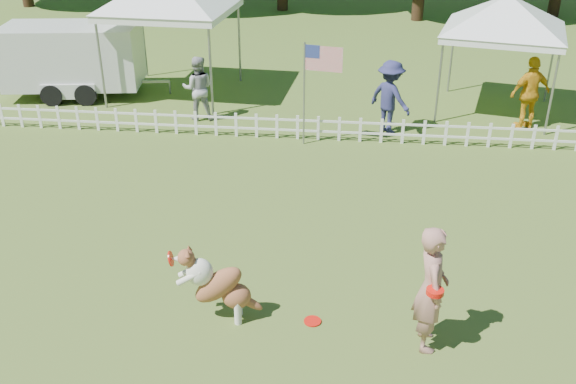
# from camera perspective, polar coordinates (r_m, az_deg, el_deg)

# --- Properties ---
(ground) EXTENTS (120.00, 120.00, 0.00)m
(ground) POSITION_cam_1_polar(r_m,az_deg,el_deg) (9.44, 1.13, -11.62)
(ground) COLOR #3E5E1D
(ground) RESTS_ON ground
(picket_fence) EXTENTS (22.00, 0.08, 0.60)m
(picket_fence) POSITION_cam_1_polar(r_m,az_deg,el_deg) (15.42, 3.64, 5.65)
(picket_fence) COLOR white
(picket_fence) RESTS_ON ground
(handler) EXTENTS (0.48, 0.69, 1.83)m
(handler) POSITION_cam_1_polar(r_m,az_deg,el_deg) (8.76, 12.61, -8.36)
(handler) COLOR #AE7568
(handler) RESTS_ON ground
(dog) EXTENTS (1.19, 0.52, 1.19)m
(dog) POSITION_cam_1_polar(r_m,az_deg,el_deg) (9.23, -6.10, -8.21)
(dog) COLOR brown
(dog) RESTS_ON ground
(frisbee_on_turf) EXTENTS (0.31, 0.31, 0.02)m
(frisbee_on_turf) POSITION_cam_1_polar(r_m,az_deg,el_deg) (9.47, 2.19, -11.41)
(frisbee_on_turf) COLOR red
(frisbee_on_turf) RESTS_ON ground
(canopy_tent_left) EXTENTS (3.49, 3.49, 3.40)m
(canopy_tent_left) POSITION_cam_1_polar(r_m,az_deg,el_deg) (18.68, -10.20, 13.58)
(canopy_tent_left) COLOR white
(canopy_tent_left) RESTS_ON ground
(canopy_tent_right) EXTENTS (3.48, 3.48, 3.00)m
(canopy_tent_right) POSITION_cam_1_polar(r_m,az_deg,el_deg) (17.85, 18.32, 11.38)
(canopy_tent_right) COLOR white
(canopy_tent_right) RESTS_ON ground
(cargo_trailer) EXTENTS (4.87, 2.70, 2.03)m
(cargo_trailer) POSITION_cam_1_polar(r_m,az_deg,el_deg) (19.44, -18.50, 11.07)
(cargo_trailer) COLOR silver
(cargo_trailer) RESTS_ON ground
(flag_pole) EXTENTS (0.93, 0.27, 2.42)m
(flag_pole) POSITION_cam_1_polar(r_m,az_deg,el_deg) (14.88, 1.44, 8.63)
(flag_pole) COLOR gray
(flag_pole) RESTS_ON ground
(spectator_a) EXTENTS (0.89, 0.75, 1.65)m
(spectator_a) POSITION_cam_1_polar(r_m,az_deg,el_deg) (16.76, -8.00, 9.11)
(spectator_a) COLOR #A09FA4
(spectator_a) RESTS_ON ground
(spectator_b) EXTENTS (1.31, 1.27, 1.80)m
(spectator_b) POSITION_cam_1_polar(r_m,az_deg,el_deg) (15.90, 9.05, 8.32)
(spectator_b) COLOR navy
(spectator_b) RESTS_ON ground
(spectator_c) EXTENTS (1.16, 0.82, 1.82)m
(spectator_c) POSITION_cam_1_polar(r_m,az_deg,el_deg) (17.04, 20.72, 8.23)
(spectator_c) COLOR orange
(spectator_c) RESTS_ON ground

